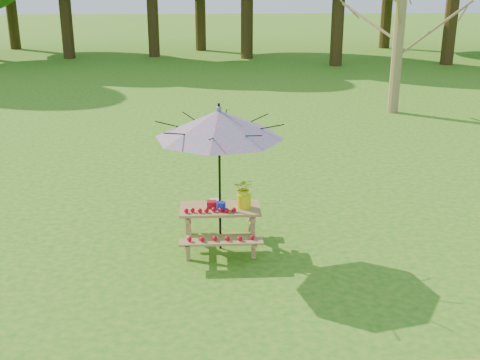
{
  "coord_description": "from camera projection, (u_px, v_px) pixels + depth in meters",
  "views": [
    {
      "loc": [
        0.39,
        -7.62,
        3.96
      ],
      "look_at": [
        0.83,
        0.75,
        1.1
      ],
      "focal_mm": 45.0,
      "sensor_mm": 36.0,
      "label": 1
    }
  ],
  "objects": [
    {
      "name": "ground",
      "position": [
        184.0,
        272.0,
        8.47
      ],
      "size": [
        120.0,
        120.0,
        0.0
      ],
      "primitive_type": "plane",
      "color": "#247115",
      "rests_on": "ground"
    },
    {
      "name": "picnic_table",
      "position": [
        220.0,
        229.0,
        9.09
      ],
      "size": [
        1.2,
        1.32,
        0.67
      ],
      "color": "#936A42",
      "rests_on": "ground"
    },
    {
      "name": "patio_umbrella",
      "position": [
        219.0,
        124.0,
        8.57
      ],
      "size": [
        2.15,
        2.15,
        2.25
      ],
      "color": "black",
      "rests_on": "ground"
    },
    {
      "name": "produce_bins",
      "position": [
        216.0,
        204.0,
        8.96
      ],
      "size": [
        0.28,
        0.42,
        0.13
      ],
      "color": "#AA0D1D",
      "rests_on": "picnic_table"
    },
    {
      "name": "tomatoes_row",
      "position": [
        210.0,
        210.0,
        8.8
      ],
      "size": [
        0.77,
        0.13,
        0.07
      ],
      "primitive_type": null,
      "color": "red",
      "rests_on": "picnic_table"
    },
    {
      "name": "flower_bucket",
      "position": [
        244.0,
        192.0,
        8.92
      ],
      "size": [
        0.32,
        0.29,
        0.46
      ],
      "color": "yellow",
      "rests_on": "picnic_table"
    }
  ]
}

